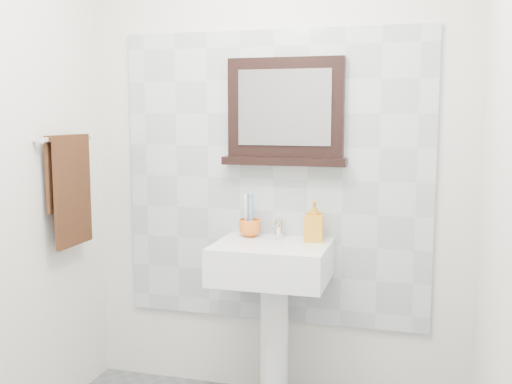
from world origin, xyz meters
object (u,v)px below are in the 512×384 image
at_px(toothbrush_cup, 250,228).
at_px(hand_towel, 70,182).
at_px(framed_mirror, 285,114).
at_px(pedestal_sink, 272,280).
at_px(soap_dispenser, 314,221).

relative_size(toothbrush_cup, hand_towel, 0.21).
height_order(toothbrush_cup, framed_mirror, framed_mirror).
bearing_deg(hand_towel, framed_mirror, 20.01).
height_order(pedestal_sink, hand_towel, hand_towel).
distance_m(toothbrush_cup, soap_dispenser, 0.34).
bearing_deg(framed_mirror, hand_towel, -159.99).
xyz_separation_m(pedestal_sink, hand_towel, (-0.99, -0.18, 0.47)).
xyz_separation_m(soap_dispenser, framed_mirror, (-0.17, 0.09, 0.52)).
height_order(toothbrush_cup, hand_towel, hand_towel).
bearing_deg(toothbrush_cup, soap_dispenser, -3.11).
distance_m(pedestal_sink, soap_dispenser, 0.35).
bearing_deg(framed_mirror, pedestal_sink, -95.54).
distance_m(pedestal_sink, framed_mirror, 0.82).
height_order(soap_dispenser, hand_towel, hand_towel).
distance_m(toothbrush_cup, framed_mirror, 0.60).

